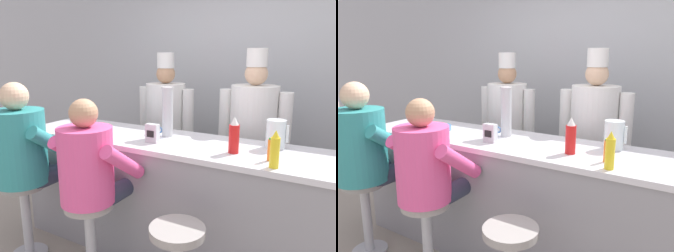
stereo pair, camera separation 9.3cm
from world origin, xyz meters
TOP-DOWN VIEW (x-y plane):
  - wall_back at (0.00, 1.88)m, footprint 10.00×0.06m
  - diner_counter at (0.00, 0.34)m, footprint 3.02×0.68m
  - ketchup_bottle_red at (0.41, 0.25)m, footprint 0.07×0.07m
  - mustard_bottle_yellow at (0.73, 0.08)m, footprint 0.06×0.06m
  - hot_sauce_bottle_orange at (0.67, 0.20)m, footprint 0.03×0.03m
  - water_pitcher_clear at (0.64, 0.52)m, footprint 0.16×0.14m
  - breakfast_plate at (-0.70, 0.11)m, footprint 0.24×0.24m
  - cereal_bowl at (-0.83, 0.32)m, footprint 0.17×0.17m
  - coffee_mug_blue at (-0.35, 0.44)m, footprint 0.12×0.08m
  - coffee_mug_white at (-1.25, 0.40)m, footprint 0.12×0.08m
  - cup_stack_steel at (-0.22, 0.44)m, footprint 0.10×0.10m
  - napkin_dispenser_chrome at (-0.23, 0.21)m, footprint 0.10×0.06m
  - diner_seated_teal at (-1.15, -0.26)m, footprint 0.63×0.62m
  - diner_seated_pink at (-0.44, -0.27)m, footprint 0.57×0.56m
  - cook_in_whites_near at (-0.65, 1.14)m, footprint 0.65×0.42m
  - cook_in_whites_far at (0.32, 1.09)m, footprint 0.67×0.43m

SIDE VIEW (x-z plane):
  - diner_counter at x=0.00m, z-range 0.00..0.99m
  - diner_seated_pink at x=-0.44m, z-range 0.18..1.55m
  - diner_seated_teal at x=-1.15m, z-range 0.17..1.63m
  - cook_in_whites_near at x=-0.65m, z-range 0.08..1.76m
  - cook_in_whites_far at x=0.32m, z-range 0.08..1.80m
  - breakfast_plate at x=-0.70m, z-range 0.98..1.03m
  - cereal_bowl at x=-0.83m, z-range 0.99..1.04m
  - coffee_mug_blue at x=-0.35m, z-range 0.99..1.07m
  - coffee_mug_white at x=-1.25m, z-range 0.99..1.08m
  - napkin_dispenser_chrome at x=-0.23m, z-range 0.99..1.13m
  - hot_sauce_bottle_orange at x=0.67m, z-range 0.99..1.14m
  - water_pitcher_clear at x=0.64m, z-range 0.99..1.20m
  - mustard_bottle_yellow at x=0.73m, z-range 0.98..1.22m
  - ketchup_bottle_red at x=0.41m, z-range 0.98..1.24m
  - cup_stack_steel at x=-0.22m, z-range 0.99..1.40m
  - wall_back at x=0.00m, z-range 0.00..2.70m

